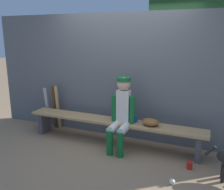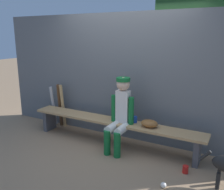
{
  "view_description": "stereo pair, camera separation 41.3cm",
  "coord_description": "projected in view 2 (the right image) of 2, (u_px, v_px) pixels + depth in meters",
  "views": [
    {
      "loc": [
        1.54,
        -3.7,
        1.89
      ],
      "look_at": [
        0.0,
        0.0,
        0.9
      ],
      "focal_mm": 39.16,
      "sensor_mm": 36.0,
      "label": 1
    },
    {
      "loc": [
        1.91,
        -3.53,
        1.89
      ],
      "look_at": [
        0.0,
        0.0,
        0.9
      ],
      "focal_mm": 39.16,
      "sensor_mm": 36.0,
      "label": 2
    }
  ],
  "objects": [
    {
      "name": "baseball",
      "position": [
        163.0,
        185.0,
        3.09
      ],
      "size": [
        0.07,
        0.07,
        0.07
      ],
      "primitive_type": "sphere",
      "color": "white",
      "rests_on": "ground_plane"
    },
    {
      "name": "bat_wood_dark",
      "position": [
        60.0,
        105.0,
        5.12
      ],
      "size": [
        0.09,
        0.14,
        0.9
      ],
      "primitive_type": "cylinder",
      "rotation": [
        0.08,
        0.0,
        0.18
      ],
      "color": "brown",
      "rests_on": "ground_plane"
    },
    {
      "name": "dugout_bench",
      "position": [
        112.0,
        125.0,
        4.26
      ],
      "size": [
        3.19,
        0.36,
        0.45
      ],
      "color": "tan",
      "rests_on": "ground_plane"
    },
    {
      "name": "bat_wood_tan",
      "position": [
        63.0,
        106.0,
        5.04
      ],
      "size": [
        0.08,
        0.17,
        0.91
      ],
      "primitive_type": "cylinder",
      "rotation": [
        0.11,
        0.0,
        0.08
      ],
      "color": "tan",
      "rests_on": "ground_plane"
    },
    {
      "name": "chainlink_fence",
      "position": [
        122.0,
        78.0,
        4.41
      ],
      "size": [
        5.38,
        0.03,
        2.27
      ],
      "primitive_type": "cube",
      "color": "#595E63",
      "rests_on": "ground_plane"
    },
    {
      "name": "scoreboard",
      "position": [
        203.0,
        18.0,
        4.46
      ],
      "size": [
        1.97,
        0.27,
        3.18
      ],
      "color": "#3F3F42",
      "rests_on": "ground_plane"
    },
    {
      "name": "cup_on_ground",
      "position": [
        185.0,
        169.0,
        3.42
      ],
      "size": [
        0.08,
        0.08,
        0.11
      ],
      "primitive_type": "cylinder",
      "color": "red",
      "rests_on": "ground_plane"
    },
    {
      "name": "player_seated",
      "position": [
        120.0,
        112.0,
        4.0
      ],
      "size": [
        0.41,
        0.55,
        1.22
      ],
      "color": "silver",
      "rests_on": "ground_plane"
    },
    {
      "name": "bat_aluminum_silver",
      "position": [
        53.0,
        106.0,
        5.19
      ],
      "size": [
        0.07,
        0.17,
        0.85
      ],
      "primitive_type": "cylinder",
      "rotation": [
        0.13,
        0.0,
        -0.01
      ],
      "color": "#B7B7BC",
      "rests_on": "ground_plane"
    },
    {
      "name": "baseball_glove",
      "position": [
        149.0,
        123.0,
        3.91
      ],
      "size": [
        0.28,
        0.2,
        0.12
      ],
      "primitive_type": "ellipsoid",
      "color": "brown",
      "rests_on": "dugout_bench"
    },
    {
      "name": "cup_on_bench",
      "position": [
        135.0,
        119.0,
        4.11
      ],
      "size": [
        0.08,
        0.08,
        0.11
      ],
      "primitive_type": "cylinder",
      "color": "#1E47AD",
      "rests_on": "dugout_bench"
    },
    {
      "name": "ground_plane",
      "position": [
        112.0,
        144.0,
        4.35
      ],
      "size": [
        30.0,
        30.0,
        0.0
      ],
      "primitive_type": "plane",
      "color": "#937556"
    }
  ]
}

